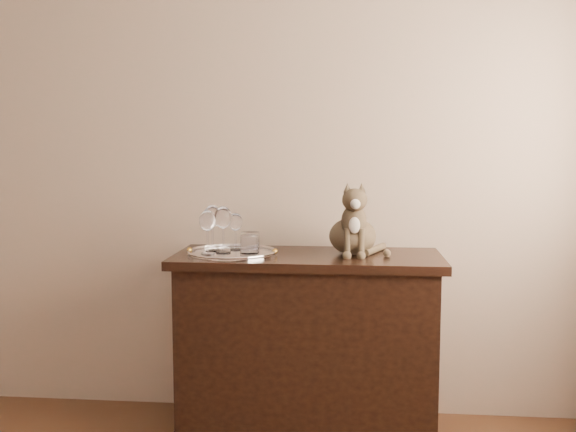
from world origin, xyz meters
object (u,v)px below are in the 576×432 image
at_px(wine_glass_a, 212,228).
at_px(tumbler_a, 249,246).
at_px(tray, 232,253).
at_px(wine_glass_d, 223,230).
at_px(sideboard, 307,346).
at_px(wine_glass_c, 208,232).
at_px(tumbler_c, 250,242).
at_px(wine_glass_b, 236,232).
at_px(cat, 353,218).

xyz_separation_m(wine_glass_a, tumbler_a, (0.19, -0.10, -0.06)).
bearing_deg(tray, wine_glass_d, -165.10).
distance_m(sideboard, wine_glass_c, 0.69).
bearing_deg(tumbler_c, wine_glass_c, -162.75).
bearing_deg(wine_glass_c, tumbler_c, 17.25).
bearing_deg(wine_glass_b, wine_glass_d, -115.06).
relative_size(tray, wine_glass_a, 1.89).
distance_m(tumbler_a, tumbler_c, 0.09).
bearing_deg(wine_glass_a, tumbler_a, -29.08).
bearing_deg(cat, tray, -176.30).
bearing_deg(wine_glass_c, tray, 23.30).
relative_size(wine_glass_b, cat, 0.52).
relative_size(tumbler_c, cat, 0.28).
xyz_separation_m(wine_glass_a, tumbler_c, (0.18, -0.02, -0.06)).
height_order(tray, wine_glass_c, wine_glass_c).
height_order(wine_glass_a, wine_glass_c, wine_glass_a).
bearing_deg(sideboard, tumbler_c, -176.20).
height_order(wine_glass_a, wine_glass_d, wine_glass_a).
bearing_deg(cat, tumbler_c, -176.70).
xyz_separation_m(sideboard, wine_glass_b, (-0.34, 0.05, 0.52)).
height_order(wine_glass_a, tumbler_a, wine_glass_a).
distance_m(sideboard, cat, 0.62).
height_order(wine_glass_c, wine_glass_d, wine_glass_d).
xyz_separation_m(wine_glass_c, cat, (0.64, 0.11, 0.06)).
relative_size(tumbler_a, tumbler_c, 0.97).
distance_m(wine_glass_b, cat, 0.54).
relative_size(tray, tumbler_c, 4.34).
bearing_deg(cat, wine_glass_c, -173.53).
relative_size(wine_glass_a, wine_glass_d, 1.01).
distance_m(wine_glass_d, tumbler_a, 0.15).
xyz_separation_m(wine_glass_b, wine_glass_c, (-0.10, -0.12, 0.01)).
bearing_deg(cat, sideboard, -173.46).
distance_m(tumbler_a, cat, 0.48).
bearing_deg(tumbler_a, tray, 140.99).
bearing_deg(tumbler_c, tray, -170.96).
height_order(wine_glass_b, tumbler_a, wine_glass_b).
relative_size(tray, wine_glass_b, 2.34).
xyz_separation_m(tumbler_a, tumbler_c, (-0.01, 0.09, 0.00)).
relative_size(sideboard, wine_glass_a, 5.66).
relative_size(sideboard, tumbler_c, 13.01).
relative_size(wine_glass_d, tumbler_c, 2.28).
relative_size(sideboard, tray, 3.00).
bearing_deg(wine_glass_b, tumbler_c, -39.60).
bearing_deg(tumbler_a, sideboard, 22.53).
relative_size(wine_glass_c, cat, 0.60).
height_order(tray, wine_glass_b, wine_glass_b).
relative_size(wine_glass_c, tumbler_c, 2.12).
distance_m(sideboard, wine_glass_a, 0.69).
height_order(sideboard, tumbler_a, tumbler_a).
distance_m(sideboard, wine_glass_b, 0.62).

